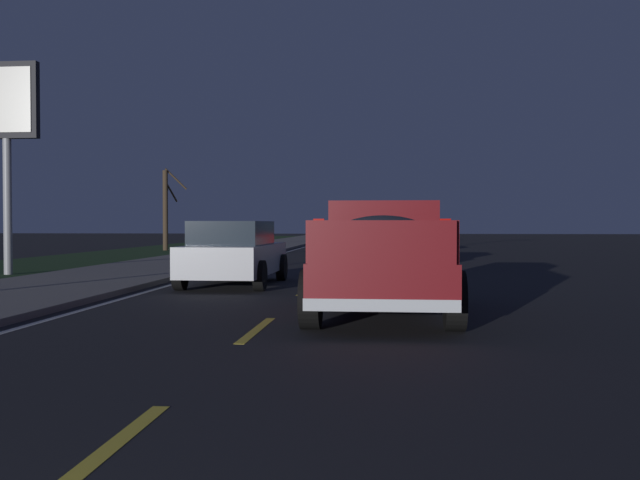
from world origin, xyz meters
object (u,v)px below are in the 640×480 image
object	(u,v)px
sedan_white	(390,244)
gas_price_sign	(6,117)
pickup_truck	(383,254)
sedan_silver	(234,253)
sedan_red	(387,238)
bare_tree_far	(166,208)

from	to	relation	value
sedan_white	gas_price_sign	bearing A→B (deg)	115.11
pickup_truck	sedan_silver	size ratio (longest dim) A/B	1.23
gas_price_sign	pickup_truck	bearing A→B (deg)	-125.73
pickup_truck	gas_price_sign	size ratio (longest dim) A/B	0.88
sedan_red	bare_tree_far	world-z (taller)	bare_tree_far
sedan_red	bare_tree_far	size ratio (longest dim) A/B	0.98
sedan_white	gas_price_sign	distance (m)	12.75
sedan_silver	sedan_white	distance (m)	8.81
sedan_red	gas_price_sign	world-z (taller)	gas_price_sign
sedan_silver	sedan_red	distance (m)	17.91
sedan_silver	gas_price_sign	xyz separation A→B (m)	(2.82, 7.29, 3.78)
sedan_red	sedan_white	bearing A→B (deg)	-179.31
pickup_truck	sedan_silver	xyz separation A→B (m)	(5.03, 3.61, -0.20)
pickup_truck	sedan_white	xyz separation A→B (m)	(13.01, -0.12, -0.20)
sedan_silver	sedan_white	xyz separation A→B (m)	(7.98, -3.73, 0.00)
sedan_red	gas_price_sign	size ratio (longest dim) A/B	0.72
sedan_red	sedan_white	xyz separation A→B (m)	(-9.56, -0.12, 0.00)
sedan_silver	bare_tree_far	size ratio (longest dim) A/B	0.98
gas_price_sign	bare_tree_far	world-z (taller)	gas_price_sign
pickup_truck	sedan_red	xyz separation A→B (m)	(22.57, -0.00, -0.20)
sedan_silver	sedan_red	bearing A→B (deg)	-11.65
pickup_truck	sedan_silver	bearing A→B (deg)	35.68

